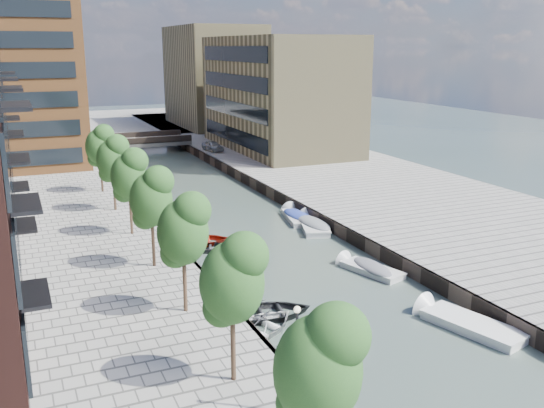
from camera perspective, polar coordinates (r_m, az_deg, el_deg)
water at (r=53.46m, az=-5.60°, el=-0.37°), size 300.00×300.00×0.00m
quay_right at (r=60.00m, az=9.08°, el=1.66°), size 20.00×140.00×1.00m
quay_wall_left at (r=51.88m, az=-12.04°, el=-0.52°), size 0.25×140.00×1.00m
quay_wall_right at (r=55.43m, az=0.39°, el=0.77°), size 0.25×140.00×1.00m
far_closure at (r=111.16m, az=-15.26°, el=7.24°), size 80.00×40.00×1.00m
tan_block_near at (r=78.16m, az=0.55°, el=10.38°), size 12.00×25.00×14.00m
tan_block_far at (r=102.37m, az=-5.49°, el=11.87°), size 12.00×20.00×16.00m
bridge at (r=83.66m, az=-12.43°, el=5.76°), size 13.00×6.00×1.30m
tree_0 at (r=17.24m, az=4.34°, el=-14.72°), size 2.50×2.50×5.95m
tree_1 at (r=23.06m, az=-3.80°, el=-6.88°), size 2.50×2.50×5.95m
tree_2 at (r=29.40m, az=-8.40°, el=-2.23°), size 2.50×2.50×5.95m
tree_3 at (r=35.99m, az=-11.33°, el=0.76°), size 2.50×2.50×5.95m
tree_4 at (r=42.70m, az=-13.35°, el=2.81°), size 2.50×2.50×5.95m
tree_5 at (r=49.50m, az=-14.82°, el=4.30°), size 2.50×2.50×5.95m
tree_6 at (r=56.34m, az=-15.94°, el=5.43°), size 2.50×2.50×5.95m
lamp_0 at (r=21.75m, az=2.35°, el=-13.46°), size 0.24×0.24×4.12m
lamp_1 at (r=35.79m, az=-8.82°, el=-2.18°), size 0.24×0.24×4.12m
lamp_2 at (r=51.00m, az=-13.43°, el=2.62°), size 0.24×0.24×4.12m
sloop_1 at (r=32.27m, az=-0.49°, el=-10.60°), size 5.28×4.11×1.00m
sloop_2 at (r=43.87m, az=-7.02°, el=-3.77°), size 5.54×4.55×1.00m
sloop_3 at (r=30.66m, az=-1.39°, el=-12.03°), size 5.86×5.15×1.01m
sloop_4 at (r=42.55m, az=-6.82°, el=-4.35°), size 5.17×4.40×0.91m
motorboat_1 at (r=38.86m, az=8.92°, el=-6.00°), size 2.82×4.80×1.52m
motorboat_2 at (r=32.81m, az=17.25°, el=-10.65°), size 3.39×5.94×1.88m
motorboat_3 at (r=49.85m, az=2.29°, el=-1.18°), size 2.72×5.25×1.67m
motorboat_4 at (r=47.64m, az=3.84°, el=-1.92°), size 3.47×5.73×1.81m
car at (r=76.79m, az=-5.59°, el=5.47°), size 2.13×4.03×1.31m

